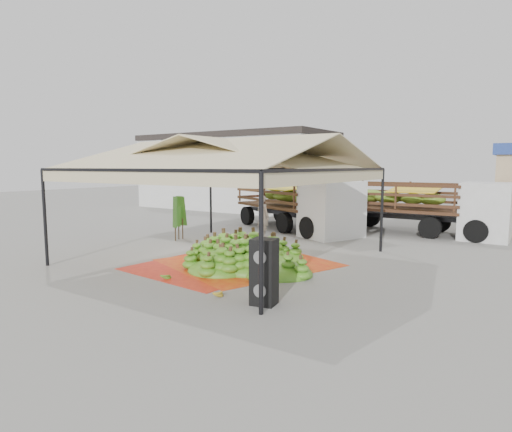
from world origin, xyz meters
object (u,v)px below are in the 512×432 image
Objects in this scene: truck_right at (429,202)px; truck_left at (299,199)px; speaker_stack at (264,272)px; banana_heap at (247,250)px; vendor at (263,216)px.

truck_left is at bearing -158.08° from truck_right.
truck_left is (-4.60, 10.30, 0.76)m from speaker_stack.
truck_left is at bearing 106.36° from banana_heap.
speaker_stack is at bearing -48.82° from banana_heap.
speaker_stack is 0.20× the size of truck_left.
vendor is 2.76m from truck_left.
vendor is at bearing -139.99° from truck_right.
truck_right is at bearing -125.49° from vendor.
truck_left is 1.07× the size of truck_right.
vendor is (-2.57, 4.91, 0.39)m from banana_heap.
banana_heap is 2.68× the size of vendor.
speaker_stack is at bearing -41.08° from truck_left.
vendor reaches higher than banana_heap.
vendor is at bearing 112.40° from speaker_stack.
truck_left is (-2.22, 7.58, 0.98)m from banana_heap.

